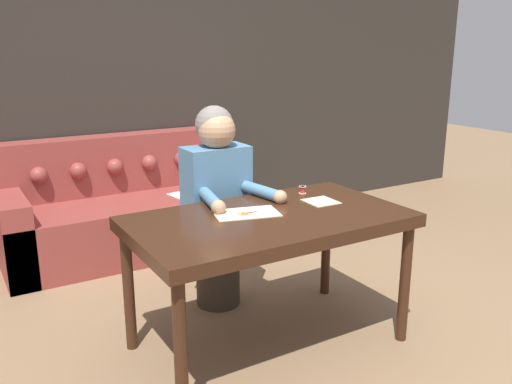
{
  "coord_description": "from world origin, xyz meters",
  "views": [
    {
      "loc": [
        -1.45,
        -2.21,
        1.62
      ],
      "look_at": [
        0.0,
        0.21,
        0.85
      ],
      "focal_mm": 38.0,
      "sensor_mm": 36.0,
      "label": 1
    }
  ],
  "objects_px": {
    "scissors": "(249,213)",
    "person": "(217,205)",
    "couch": "(122,212)",
    "thread_spool": "(302,190)",
    "dining_table": "(269,229)"
  },
  "relations": [
    {
      "from": "person",
      "to": "scissors",
      "type": "height_order",
      "value": "person"
    },
    {
      "from": "couch",
      "to": "thread_spool",
      "type": "bearing_deg",
      "value": -67.4
    },
    {
      "from": "dining_table",
      "to": "scissors",
      "type": "xyz_separation_m",
      "value": [
        -0.07,
        0.08,
        0.08
      ]
    },
    {
      "from": "dining_table",
      "to": "couch",
      "type": "bearing_deg",
      "value": 97.57
    },
    {
      "from": "dining_table",
      "to": "person",
      "type": "distance_m",
      "value": 0.58
    },
    {
      "from": "dining_table",
      "to": "person",
      "type": "relative_size",
      "value": 1.15
    },
    {
      "from": "dining_table",
      "to": "person",
      "type": "bearing_deg",
      "value": 91.4
    },
    {
      "from": "dining_table",
      "to": "thread_spool",
      "type": "distance_m",
      "value": 0.5
    },
    {
      "from": "dining_table",
      "to": "couch",
      "type": "relative_size",
      "value": 0.79
    },
    {
      "from": "couch",
      "to": "thread_spool",
      "type": "distance_m",
      "value": 1.75
    },
    {
      "from": "dining_table",
      "to": "scissors",
      "type": "height_order",
      "value": "scissors"
    },
    {
      "from": "scissors",
      "to": "thread_spool",
      "type": "height_order",
      "value": "thread_spool"
    },
    {
      "from": "scissors",
      "to": "person",
      "type": "bearing_deg",
      "value": 83.02
    },
    {
      "from": "couch",
      "to": "person",
      "type": "xyz_separation_m",
      "value": [
        0.23,
        -1.25,
        0.35
      ]
    },
    {
      "from": "scissors",
      "to": "thread_spool",
      "type": "distance_m",
      "value": 0.52
    }
  ]
}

